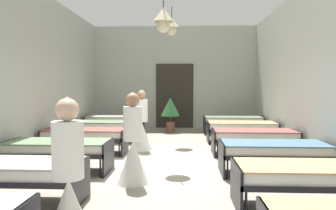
{
  "coord_description": "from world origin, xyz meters",
  "views": [
    {
      "loc": [
        0.35,
        -6.72,
        1.59
      ],
      "look_at": [
        0.0,
        0.47,
        1.16
      ],
      "focal_mm": 35.22,
      "sensor_mm": 36.0,
      "label": 1
    }
  ],
  "objects_px": {
    "bed_right_row_2": "(274,150)",
    "bed_left_row_3": "(85,135)",
    "bed_right_row_3": "(254,136)",
    "nurse_near_aisle": "(69,196)",
    "bed_left_row_4": "(103,126)",
    "nurse_mid_aisle": "(133,151)",
    "bed_right_row_1": "(309,175)",
    "bed_left_row_1": "(11,171)",
    "bed_left_row_2": "(58,148)",
    "nurse_far_aisle": "(142,129)",
    "potted_plant": "(170,109)",
    "bed_right_row_4": "(242,127)",
    "bed_right_row_5": "(233,121)",
    "bed_left_row_5": "(115,120)"
  },
  "relations": [
    {
      "from": "bed_right_row_2",
      "to": "bed_left_row_3",
      "type": "xyz_separation_m",
      "value": [
        -3.92,
        1.66,
        0.0
      ]
    },
    {
      "from": "bed_left_row_3",
      "to": "bed_right_row_3",
      "type": "distance_m",
      "value": 3.92
    },
    {
      "from": "bed_left_row_3",
      "to": "nurse_near_aisle",
      "type": "distance_m",
      "value": 4.66
    },
    {
      "from": "bed_left_row_4",
      "to": "nurse_near_aisle",
      "type": "xyz_separation_m",
      "value": [
        1.2,
        -6.16,
        0.09
      ]
    },
    {
      "from": "nurse_mid_aisle",
      "to": "bed_right_row_1",
      "type": "bearing_deg",
      "value": -10.23
    },
    {
      "from": "bed_left_row_3",
      "to": "bed_left_row_4",
      "type": "xyz_separation_m",
      "value": [
        0.0,
        1.66,
        0.0
      ]
    },
    {
      "from": "bed_left_row_1",
      "to": "bed_right_row_2",
      "type": "distance_m",
      "value": 4.25
    },
    {
      "from": "bed_left_row_2",
      "to": "nurse_far_aisle",
      "type": "bearing_deg",
      "value": 59.19
    },
    {
      "from": "bed_left_row_1",
      "to": "potted_plant",
      "type": "xyz_separation_m",
      "value": [
        1.85,
        6.93,
        0.35
      ]
    },
    {
      "from": "bed_right_row_3",
      "to": "nurse_far_aisle",
      "type": "height_order",
      "value": "nurse_far_aisle"
    },
    {
      "from": "bed_left_row_2",
      "to": "bed_left_row_4",
      "type": "bearing_deg",
      "value": 90.0
    },
    {
      "from": "bed_right_row_2",
      "to": "nurse_near_aisle",
      "type": "xyz_separation_m",
      "value": [
        -2.71,
        -2.85,
        0.09
      ]
    },
    {
      "from": "bed_left_row_4",
      "to": "potted_plant",
      "type": "xyz_separation_m",
      "value": [
        1.85,
        1.95,
        0.35
      ]
    },
    {
      "from": "nurse_mid_aisle",
      "to": "bed_left_row_4",
      "type": "bearing_deg",
      "value": 122.33
    },
    {
      "from": "bed_right_row_4",
      "to": "nurse_mid_aisle",
      "type": "xyz_separation_m",
      "value": [
        -2.43,
        -3.98,
        0.09
      ]
    },
    {
      "from": "nurse_near_aisle",
      "to": "bed_right_row_5",
      "type": "bearing_deg",
      "value": 33.8
    },
    {
      "from": "bed_left_row_2",
      "to": "bed_right_row_4",
      "type": "distance_m",
      "value": 5.13
    },
    {
      "from": "nurse_far_aisle",
      "to": "bed_right_row_4",
      "type": "bearing_deg",
      "value": 19.31
    },
    {
      "from": "bed_left_row_3",
      "to": "bed_right_row_3",
      "type": "xyz_separation_m",
      "value": [
        3.92,
        0.0,
        0.0
      ]
    },
    {
      "from": "bed_left_row_4",
      "to": "bed_right_row_3",
      "type": "bearing_deg",
      "value": -22.94
    },
    {
      "from": "nurse_far_aisle",
      "to": "bed_left_row_5",
      "type": "bearing_deg",
      "value": 109.18
    },
    {
      "from": "bed_left_row_4",
      "to": "potted_plant",
      "type": "bearing_deg",
      "value": 46.62
    },
    {
      "from": "bed_left_row_3",
      "to": "nurse_far_aisle",
      "type": "distance_m",
      "value": 1.36
    },
    {
      "from": "bed_left_row_1",
      "to": "bed_right_row_5",
      "type": "height_order",
      "value": "same"
    },
    {
      "from": "bed_right_row_2",
      "to": "bed_right_row_3",
      "type": "height_order",
      "value": "same"
    },
    {
      "from": "bed_left_row_5",
      "to": "bed_left_row_3",
      "type": "bearing_deg",
      "value": -90.0
    },
    {
      "from": "bed_left_row_3",
      "to": "bed_left_row_1",
      "type": "bearing_deg",
      "value": -90.0
    },
    {
      "from": "nurse_mid_aisle",
      "to": "potted_plant",
      "type": "xyz_separation_m",
      "value": [
        0.36,
        5.94,
        0.26
      ]
    },
    {
      "from": "bed_left_row_5",
      "to": "bed_right_row_2",
      "type": "bearing_deg",
      "value": -51.77
    },
    {
      "from": "bed_right_row_1",
      "to": "bed_right_row_3",
      "type": "xyz_separation_m",
      "value": [
        0.0,
        3.32,
        0.0
      ]
    },
    {
      "from": "bed_right_row_1",
      "to": "bed_right_row_5",
      "type": "height_order",
      "value": "same"
    },
    {
      "from": "bed_right_row_3",
      "to": "bed_left_row_4",
      "type": "height_order",
      "value": "same"
    },
    {
      "from": "bed_left_row_5",
      "to": "nurse_near_aisle",
      "type": "height_order",
      "value": "nurse_near_aisle"
    },
    {
      "from": "bed_left_row_1",
      "to": "bed_right_row_3",
      "type": "relative_size",
      "value": 1.0
    },
    {
      "from": "bed_left_row_3",
      "to": "nurse_mid_aisle",
      "type": "xyz_separation_m",
      "value": [
        1.48,
        -2.33,
        0.09
      ]
    },
    {
      "from": "bed_left_row_1",
      "to": "bed_right_row_1",
      "type": "xyz_separation_m",
      "value": [
        3.92,
        0.0,
        0.0
      ]
    },
    {
      "from": "bed_right_row_4",
      "to": "bed_left_row_5",
      "type": "bearing_deg",
      "value": 157.06
    },
    {
      "from": "bed_left_row_1",
      "to": "bed_right_row_5",
      "type": "distance_m",
      "value": 7.7
    },
    {
      "from": "bed_right_row_4",
      "to": "nurse_near_aisle",
      "type": "xyz_separation_m",
      "value": [
        -2.71,
        -6.16,
        0.09
      ]
    },
    {
      "from": "bed_right_row_1",
      "to": "potted_plant",
      "type": "height_order",
      "value": "potted_plant"
    },
    {
      "from": "bed_right_row_4",
      "to": "bed_right_row_1",
      "type": "bearing_deg",
      "value": -90.0
    },
    {
      "from": "bed_left_row_4",
      "to": "nurse_mid_aisle",
      "type": "distance_m",
      "value": 4.25
    },
    {
      "from": "bed_left_row_1",
      "to": "bed_right_row_4",
      "type": "relative_size",
      "value": 1.0
    },
    {
      "from": "bed_left_row_3",
      "to": "bed_right_row_1",
      "type": "bearing_deg",
      "value": -40.24
    },
    {
      "from": "nurse_near_aisle",
      "to": "nurse_mid_aisle",
      "type": "relative_size",
      "value": 1.0
    },
    {
      "from": "bed_left_row_5",
      "to": "bed_right_row_5",
      "type": "distance_m",
      "value": 3.92
    },
    {
      "from": "bed_right_row_1",
      "to": "nurse_mid_aisle",
      "type": "distance_m",
      "value": 2.63
    },
    {
      "from": "bed_left_row_2",
      "to": "potted_plant",
      "type": "bearing_deg",
      "value": 70.69
    },
    {
      "from": "bed_left_row_5",
      "to": "bed_left_row_1",
      "type": "bearing_deg",
      "value": -90.0
    },
    {
      "from": "bed_right_row_1",
      "to": "bed_right_row_4",
      "type": "xyz_separation_m",
      "value": [
        0.0,
        4.97,
        0.0
      ]
    }
  ]
}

